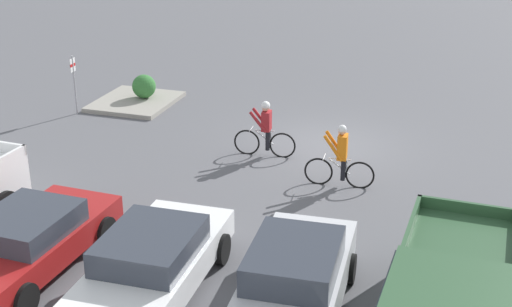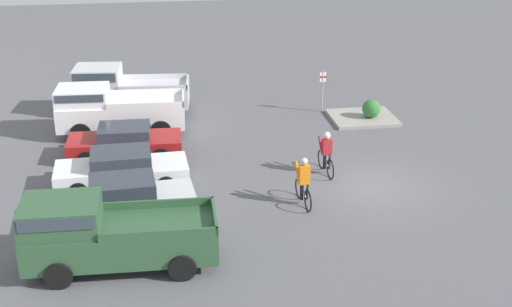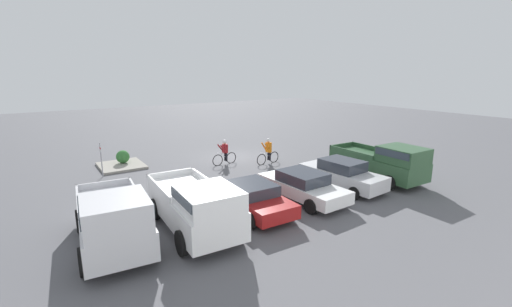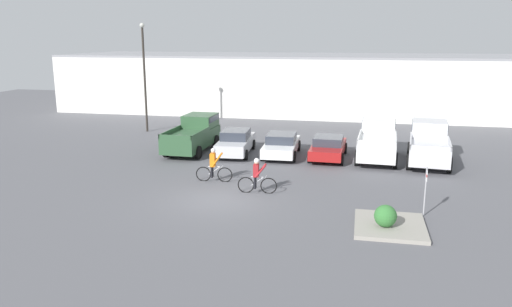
# 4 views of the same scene
# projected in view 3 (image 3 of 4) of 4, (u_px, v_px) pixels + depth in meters

# --- Properties ---
(ground_plane) EXTENTS (80.00, 80.00, 0.00)m
(ground_plane) POSITION_uv_depth(u_px,v_px,m) (234.00, 157.00, 24.26)
(ground_plane) COLOR #56565B
(pickup_truck_0) EXTENTS (2.36, 5.45, 2.11)m
(pickup_truck_0) POSITION_uv_depth(u_px,v_px,m) (383.00, 162.00, 18.83)
(pickup_truck_0) COLOR #2D5133
(pickup_truck_0) RESTS_ON ground_plane
(sedan_0) EXTENTS (2.14, 4.69, 1.49)m
(sedan_0) POSITION_uv_depth(u_px,v_px,m) (342.00, 174.00, 17.76)
(sedan_0) COLOR silver
(sedan_0) RESTS_ON ground_plane
(sedan_1) EXTENTS (2.14, 4.75, 1.35)m
(sedan_1) POSITION_uv_depth(u_px,v_px,m) (302.00, 185.00, 16.17)
(sedan_1) COLOR white
(sedan_1) RESTS_ON ground_plane
(sedan_2) EXTENTS (2.12, 4.48, 1.31)m
(sedan_2) POSITION_uv_depth(u_px,v_px,m) (252.00, 197.00, 14.71)
(sedan_2) COLOR maroon
(sedan_2) RESTS_ON ground_plane
(pickup_truck_1) EXTENTS (2.48, 5.44, 2.11)m
(pickup_truck_1) POSITION_uv_depth(u_px,v_px,m) (196.00, 205.00, 12.66)
(pickup_truck_1) COLOR white
(pickup_truck_1) RESTS_ON ground_plane
(pickup_truck_2) EXTENTS (2.67, 5.36, 2.23)m
(pickup_truck_2) POSITION_uv_depth(u_px,v_px,m) (113.00, 218.00, 11.40)
(pickup_truck_2) COLOR silver
(pickup_truck_2) RESTS_ON ground_plane
(cyclist_0) EXTENTS (1.82, 0.48, 1.67)m
(cyclist_0) POSITION_uv_depth(u_px,v_px,m) (225.00, 152.00, 22.19)
(cyclist_0) COLOR black
(cyclist_0) RESTS_ON ground_plane
(cyclist_1) EXTENTS (1.84, 0.49, 1.72)m
(cyclist_1) POSITION_uv_depth(u_px,v_px,m) (268.00, 151.00, 22.39)
(cyclist_1) COLOR black
(cyclist_1) RESTS_ON ground_plane
(fire_lane_sign) EXTENTS (0.06, 0.30, 2.01)m
(fire_lane_sign) POSITION_uv_depth(u_px,v_px,m) (101.00, 156.00, 19.52)
(fire_lane_sign) COLOR #9E9EA3
(fire_lane_sign) RESTS_ON ground_plane
(curb_island) EXTENTS (2.60, 2.90, 0.15)m
(curb_island) POSITION_uv_depth(u_px,v_px,m) (121.00, 166.00, 21.81)
(curb_island) COLOR gray
(curb_island) RESTS_ON ground_plane
(shrub) EXTENTS (0.83, 0.83, 0.83)m
(shrub) POSITION_uv_depth(u_px,v_px,m) (123.00, 157.00, 22.06)
(shrub) COLOR #337033
(shrub) RESTS_ON curb_island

